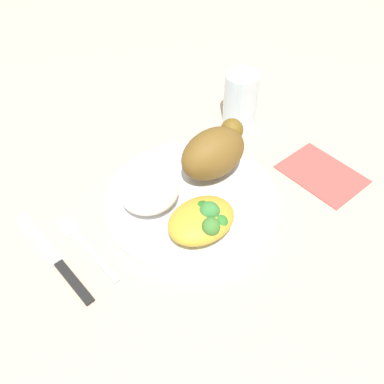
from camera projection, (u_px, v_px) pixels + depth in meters
The scene contains 9 objects.
ground_plane at pixel (192, 204), 0.65m from camera, with size 2.00×2.00×0.00m, color #C2AE97.
plate at pixel (192, 200), 0.64m from camera, with size 0.26×0.26×0.02m.
roasted_chicken at pixel (214, 152), 0.65m from camera, with size 0.12×0.07×0.08m.
rice_pile at pixel (150, 193), 0.62m from camera, with size 0.09×0.08×0.04m, color silver.
mac_cheese_with_broccoli at pixel (203, 219), 0.58m from camera, with size 0.10×0.08×0.05m.
fork at pixel (84, 244), 0.60m from camera, with size 0.02×0.14×0.01m.
knife at pixel (58, 263), 0.57m from camera, with size 0.02×0.19×0.01m.
water_glass at pixel (241, 98), 0.77m from camera, with size 0.06×0.06×0.09m, color silver.
napkin at pixel (322, 174), 0.69m from camera, with size 0.09×0.13×0.00m, color #DB4C47.
Camera 1 is at (-0.27, -0.34, 0.48)m, focal length 40.51 mm.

